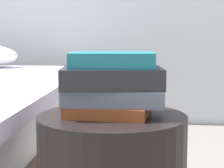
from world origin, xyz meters
The scene contains 4 objects.
book_rust centered at (-0.01, 0.00, 0.47)m, with size 0.23×0.18×0.03m, color #994723.
book_slate centered at (0.01, 0.00, 0.51)m, with size 0.28×0.17×0.05m, color slate.
book_charcoal centered at (0.00, 0.00, 0.56)m, with size 0.28×0.18×0.06m, color #28282D.
book_teal centered at (0.00, 0.00, 0.62)m, with size 0.24×0.16×0.04m, color #1E727F.
Camera 1 is at (0.14, -1.13, 0.69)m, focal length 64.41 mm.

